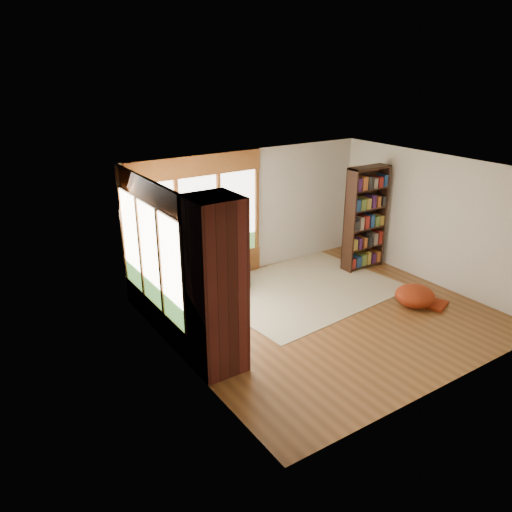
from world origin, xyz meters
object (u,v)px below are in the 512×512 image
area_rug (303,289)px  pouf (415,295)px  sectional_sofa (184,291)px  dog_tan (193,265)px  bookshelf (365,218)px  brick_chimney (215,287)px  dog_brindle (201,278)px

area_rug → pouf: bearing=-52.9°
sectional_sofa → dog_tan: size_ratio=2.34×
sectional_sofa → bookshelf: bearing=-0.8°
sectional_sofa → pouf: 4.25m
brick_chimney → pouf: bearing=-3.7°
area_rug → pouf: 2.12m
bookshelf → pouf: bearing=-105.4°
sectional_sofa → area_rug: 2.40m
brick_chimney → sectional_sofa: (0.45, 2.05, -1.00)m
area_rug → bookshelf: (1.80, 0.21, 1.11)m
sectional_sofa → area_rug: (2.29, -0.62, -0.30)m
area_rug → bookshelf: 2.12m
bookshelf → dog_tan: size_ratio=2.36×
sectional_sofa → dog_brindle: (0.10, -0.51, 0.44)m
bookshelf → dog_brindle: size_ratio=2.72×
sectional_sofa → brick_chimney: bearing=-97.3°
dog_brindle → sectional_sofa: bearing=0.4°
bookshelf → pouf: (-0.52, -1.90, -0.91)m
sectional_sofa → bookshelf: bookshelf is taller
brick_chimney → sectional_sofa: 2.32m
bookshelf → dog_tan: bookshelf is taller
brick_chimney → sectional_sofa: size_ratio=1.18×
bookshelf → dog_brindle: (-4.00, -0.09, -0.37)m
sectional_sofa → area_rug: bearing=-10.2°
brick_chimney → dog_brindle: 1.73m
brick_chimney → dog_brindle: (0.54, 1.54, -0.56)m
dog_brindle → pouf: bearing=-127.7°
dog_tan → dog_brindle: (-0.13, -0.55, -0.02)m
bookshelf → pouf: 2.16m
area_rug → dog_tan: dog_tan is taller
area_rug → dog_brindle: 2.32m
brick_chimney → area_rug: (2.74, 1.42, -1.29)m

